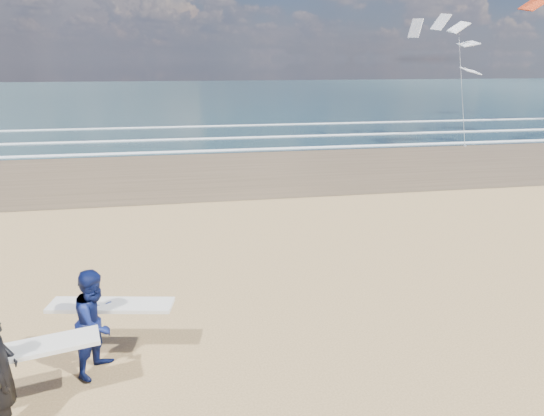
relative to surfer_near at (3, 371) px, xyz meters
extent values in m
cube|color=brown|center=(20.58, 17.50, -0.99)|extent=(220.00, 12.00, 0.01)
cube|color=#192F37|center=(20.58, 71.50, -0.99)|extent=(220.00, 100.00, 0.02)
cube|color=white|center=(20.58, 22.30, -0.95)|extent=(220.00, 0.50, 0.05)
cube|color=white|center=(20.58, 27.00, -0.95)|extent=(220.00, 0.50, 0.05)
cube|color=white|center=(20.58, 33.50, -0.95)|extent=(220.00, 0.50, 0.05)
imported|color=black|center=(-0.02, -0.04, -0.01)|extent=(0.63, 0.81, 1.97)
cube|color=silver|center=(0.18, 0.31, 0.12)|extent=(2.26, 1.02, 0.07)
imported|color=#0D184D|center=(1.08, 1.29, -0.04)|extent=(1.08, 1.16, 1.91)
cube|color=silver|center=(1.28, 1.64, 0.06)|extent=(2.26, 0.91, 0.07)
cube|color=slate|center=(20.11, 21.24, -0.95)|extent=(0.12, 0.12, 0.10)
camera|label=1|loc=(2.76, -6.54, 4.28)|focal=32.00mm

